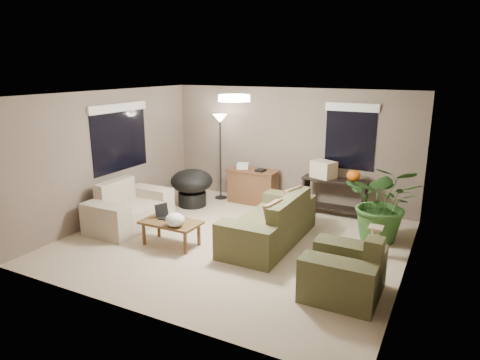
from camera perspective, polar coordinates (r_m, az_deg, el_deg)
The scene contains 20 objects.
room_shell at distance 7.07m, azimuth -0.75°, elevation 1.20°, with size 5.50×5.50×5.50m.
main_sofa at distance 7.36m, azimuth 4.24°, elevation -6.07°, with size 0.95×2.20×0.85m.
throw_pillows at distance 7.15m, azimuth 6.18°, elevation -3.73°, with size 0.34×1.38×0.47m.
loveseat at distance 8.33m, azimuth -14.63°, elevation -3.97°, with size 0.90×1.60×0.85m.
armchair at distance 5.90m, azimuth 13.77°, elevation -12.01°, with size 0.95×1.00×0.85m.
coffee_table at distance 7.29m, azimuth -9.20°, elevation -5.93°, with size 1.00×0.55×0.42m.
laptop at distance 7.42m, azimuth -9.83°, elevation -4.58°, with size 0.42×0.27×0.24m.
plastic_bag at distance 7.00m, azimuth -8.66°, elevation -5.27°, with size 0.32×0.29×0.22m, color white.
desk at distance 9.40m, azimuth 1.75°, elevation -0.82°, with size 1.10×0.50×0.75m.
desk_papers at distance 9.35m, azimuth 0.88°, elevation 1.78°, with size 0.70×0.30×0.12m.
console_table at distance 8.82m, azimuth 12.49°, elevation -1.83°, with size 1.30×0.40×0.75m.
pumpkin at distance 8.64m, azimuth 14.88°, elevation 0.58°, with size 0.27×0.27×0.22m, color orange.
cardboard_box at distance 8.76m, azimuth 11.09°, elevation 1.39°, with size 0.45×0.34×0.34m, color beige.
papasan_chair at distance 9.24m, azimuth -6.45°, elevation -0.64°, with size 1.19×1.19×0.80m.
floor_lamp at distance 9.50m, azimuth -2.67°, elevation 6.86°, with size 0.32×0.32×1.91m.
ceiling_fixture at distance 6.88m, azimuth -0.78°, elevation 10.86°, with size 0.50×0.50×0.10m, color white.
houseplant at distance 7.71m, azimuth 18.56°, elevation -3.94°, with size 1.24×1.38×1.07m, color #2D5923.
cat_scratching_post at distance 7.16m, azimuth 17.50°, elevation -8.07°, with size 0.32×0.32×0.50m.
window_left at distance 8.79m, azimuth -15.79°, elevation 6.90°, with size 0.05×1.56×1.33m.
window_back at distance 8.82m, azimuth 14.57°, elevation 7.02°, with size 1.06×0.05×1.33m.
Camera 1 is at (3.24, -6.05, 2.93)m, focal length 32.00 mm.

